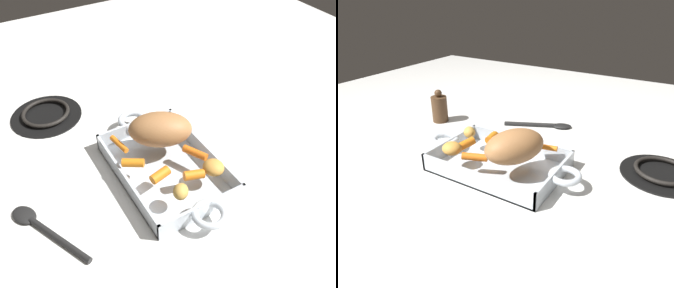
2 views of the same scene
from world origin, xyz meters
The scene contains 13 objects.
ground_plane centered at (0.00, 0.00, 0.00)m, with size 2.27×2.27×0.00m, color white.
roasting_dish centered at (0.00, 0.00, 0.02)m, with size 0.45×0.23×0.05m.
pork_roast centered at (0.06, -0.02, 0.09)m, with size 0.16×0.10×0.08m, color #AA7141.
baby_carrot_center_right centered at (0.10, 0.08, 0.06)m, with size 0.01×0.01×0.06m, color orange.
baby_carrot_center_left centered at (-0.03, -0.07, 0.06)m, with size 0.02×0.02×0.06m, color orange.
baby_carrot_southwest centered at (-0.09, -0.02, 0.06)m, with size 0.02×0.02×0.05m, color orange.
baby_carrot_southeast centered at (-0.05, 0.04, 0.06)m, with size 0.02×0.02×0.05m, color orange.
baby_carrot_northwest centered at (0.02, 0.08, 0.06)m, with size 0.02×0.02×0.05m, color orange.
potato_near_roast centered at (-0.12, 0.03, 0.07)m, with size 0.04×0.03×0.03m, color gold.
potato_whole centered at (-0.10, -0.07, 0.07)m, with size 0.05×0.05×0.03m, color gold.
stove_burner_rear centered at (0.38, 0.19, 0.01)m, with size 0.21×0.21×0.02m.
serving_spoon centered at (-0.01, 0.32, 0.01)m, with size 0.22×0.12×0.01m.
pepper_mill centered at (-0.36, 0.17, 0.05)m, with size 0.06×0.06×0.12m.
Camera 2 is at (0.39, -0.60, 0.44)m, focal length 33.10 mm.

